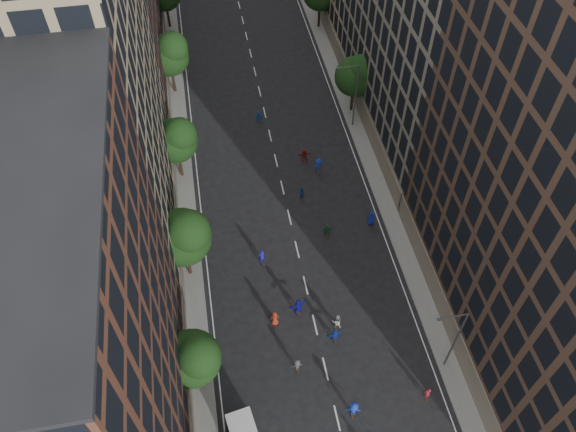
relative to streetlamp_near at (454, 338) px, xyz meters
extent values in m
plane|color=black|center=(-10.37, 28.00, -5.17)|extent=(240.00, 240.00, 0.00)
cube|color=slate|center=(-22.37, 35.50, -5.09)|extent=(4.00, 105.00, 0.15)
cube|color=slate|center=(1.63, 35.50, -5.09)|extent=(4.00, 105.00, 0.15)
cube|color=#573021|center=(-29.37, -1.00, 9.83)|extent=(14.00, 22.00, 30.00)
cube|color=#958362|center=(-29.37, 23.00, 11.83)|extent=(14.00, 26.00, 34.00)
cube|color=#6F695C|center=(8.63, 32.00, 11.33)|extent=(14.00, 28.00, 33.00)
cylinder|color=black|center=(-21.57, 2.00, -3.32)|extent=(0.36, 0.36, 3.70)
sphere|color=black|center=(-21.57, 2.00, 0.04)|extent=(4.80, 4.80, 4.80)
sphere|color=black|center=(-20.97, 1.52, 1.24)|extent=(3.60, 3.60, 3.60)
cylinder|color=black|center=(-21.57, 14.00, -3.06)|extent=(0.36, 0.36, 4.22)
sphere|color=black|center=(-21.57, 14.00, 0.78)|extent=(5.60, 5.60, 5.60)
sphere|color=black|center=(-20.87, 13.44, 2.18)|extent=(4.20, 4.20, 4.20)
cylinder|color=black|center=(-21.57, 28.00, -3.23)|extent=(0.36, 0.36, 3.87)
sphere|color=black|center=(-21.57, 28.00, 0.29)|extent=(5.00, 5.00, 5.00)
sphere|color=black|center=(-20.94, 27.50, 1.54)|extent=(3.75, 3.75, 3.75)
cylinder|color=black|center=(-21.57, 44.00, -3.14)|extent=(0.36, 0.36, 4.05)
sphere|color=black|center=(-21.57, 44.00, 0.54)|extent=(5.40, 5.40, 5.40)
sphere|color=black|center=(-20.89, 43.46, 1.89)|extent=(4.05, 4.05, 4.05)
cylinder|color=black|center=(-21.57, 60.00, -3.28)|extent=(0.36, 0.36, 3.78)
cylinder|color=black|center=(0.83, 36.00, -3.30)|extent=(0.36, 0.36, 3.74)
sphere|color=black|center=(0.83, 36.00, 0.10)|extent=(5.00, 5.00, 5.00)
sphere|color=black|center=(1.46, 35.50, 1.35)|extent=(3.75, 3.75, 3.75)
cylinder|color=black|center=(0.83, 56.00, -3.19)|extent=(0.36, 0.36, 3.96)
cylinder|color=#595B60|center=(0.23, 0.00, -0.67)|extent=(0.18, 0.18, 9.00)
cylinder|color=#595B60|center=(-0.97, 0.00, 3.83)|extent=(2.40, 0.12, 0.12)
cube|color=#595B60|center=(-2.07, 0.00, 3.78)|extent=(0.50, 0.22, 0.15)
cylinder|color=#595B60|center=(0.23, 33.00, -0.67)|extent=(0.18, 0.18, 9.00)
cylinder|color=#595B60|center=(-0.97, 33.00, 3.83)|extent=(2.40, 0.12, 0.12)
cube|color=#595B60|center=(-2.07, 33.00, 3.78)|extent=(0.50, 0.22, 0.15)
cylinder|color=black|center=(-19.48, -2.39, -4.79)|extent=(0.37, 0.79, 0.76)
cylinder|color=black|center=(-17.51, -2.06, -4.79)|extent=(0.37, 0.79, 0.76)
imported|color=#1636B3|center=(-8.98, -2.88, -4.21)|extent=(1.37, 0.99, 1.92)
imported|color=#1539AF|center=(-8.93, 4.16, -4.36)|extent=(1.57, 0.77, 1.62)
imported|color=maroon|center=(-14.08, 6.80, -4.25)|extent=(0.96, 0.68, 1.85)
imported|color=maroon|center=(-2.35, -2.57, -4.39)|extent=(0.58, 0.39, 1.55)
imported|color=#B3B4AF|center=(-8.43, 5.46, -4.23)|extent=(1.04, 0.88, 1.87)
imported|color=#424347|center=(-12.89, 1.91, -4.39)|extent=(1.04, 0.64, 1.57)
imported|color=#1F6734|center=(-6.93, 16.15, -4.26)|extent=(1.14, 0.67, 1.82)
imported|color=#1715AC|center=(-11.68, 7.64, -4.21)|extent=(1.85, 0.90, 1.92)
imported|color=#122194|center=(-1.87, 16.99, -4.23)|extent=(0.95, 0.65, 1.88)
imported|color=#1D16B5|center=(-14.22, 14.08, -4.25)|extent=(0.77, 0.61, 1.84)
imported|color=#123097|center=(-8.59, 22.07, -4.41)|extent=(0.90, 0.81, 1.52)
imported|color=#1430A2|center=(-5.76, 25.77, -4.22)|extent=(1.24, 0.73, 1.90)
imported|color=blue|center=(-11.38, 35.54, -4.25)|extent=(1.17, 0.81, 1.84)
imported|color=maroon|center=(-7.05, 27.82, -4.29)|extent=(1.65, 0.63, 1.75)
camera|label=1|loc=(-17.53, -19.23, 42.25)|focal=35.00mm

